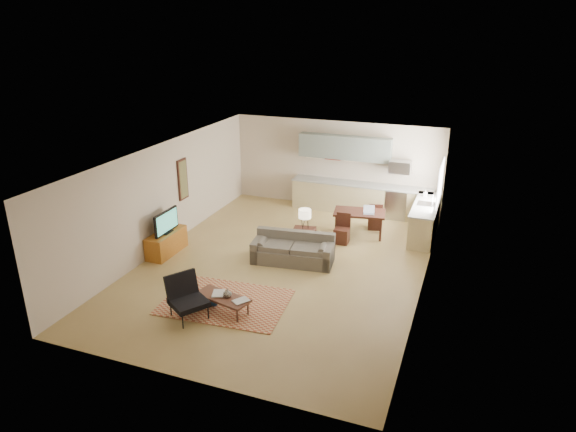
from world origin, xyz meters
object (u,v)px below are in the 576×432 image
at_px(dining_table, 359,224).
at_px(armchair, 188,299).
at_px(tv_credenza, 166,243).
at_px(coffee_table, 223,304).
at_px(console_table, 305,240).
at_px(sofa, 293,249).

bearing_deg(dining_table, armchair, -121.48).
bearing_deg(tv_credenza, coffee_table, -37.29).
bearing_deg(coffee_table, dining_table, 84.60).
bearing_deg(armchair, coffee_table, -15.09).
distance_m(armchair, dining_table, 5.70).
relative_size(armchair, console_table, 1.34).
relative_size(armchair, dining_table, 0.64).
height_order(tv_credenza, console_table, console_table).
distance_m(sofa, coffee_table, 2.69).
relative_size(sofa, coffee_table, 1.76).
relative_size(sofa, console_table, 3.14).
distance_m(console_table, dining_table, 1.86).
bearing_deg(console_table, armchair, -116.35).
height_order(tv_credenza, dining_table, dining_table).
bearing_deg(armchair, tv_credenza, 74.29).
bearing_deg(sofa, armchair, -115.81).
distance_m(sofa, dining_table, 2.46).
xyz_separation_m(armchair, dining_table, (2.16, 5.27, -0.09)).
height_order(armchair, tv_credenza, armchair).
bearing_deg(armchair, sofa, 14.72).
bearing_deg(dining_table, coffee_table, -118.09).
bearing_deg(dining_table, sofa, -126.05).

